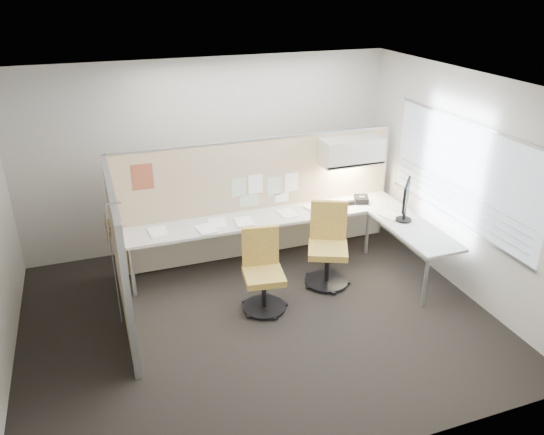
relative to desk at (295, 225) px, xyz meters
name	(u,v)px	position (x,y,z in m)	size (l,w,h in m)	color
floor	(258,318)	(-0.93, -1.13, -0.61)	(5.50, 4.50, 0.01)	black
ceiling	(254,86)	(-0.93, -1.13, 2.20)	(5.50, 4.50, 0.01)	white
wall_back	(209,155)	(-0.93, 1.12, 0.80)	(5.50, 0.02, 2.80)	beige
wall_front	(349,330)	(-0.93, -3.38, 0.80)	(5.50, 0.02, 2.80)	beige
wall_right	(461,184)	(1.82, -1.13, 0.80)	(0.02, 4.50, 2.80)	beige
window_pane	(462,173)	(1.79, -1.13, 0.95)	(0.01, 2.80, 1.30)	#A7B4C2
partition_back	(258,199)	(-0.38, 0.47, 0.27)	(4.10, 0.06, 1.75)	tan
partition_left	(119,257)	(-2.43, -0.63, 0.27)	(0.06, 2.20, 1.75)	tan
desk	(295,225)	(0.00, 0.00, 0.00)	(4.00, 2.07, 0.73)	beige
overhead_bin	(351,151)	(0.97, 0.26, 0.91)	(0.90, 0.36, 0.38)	beige
task_light_strip	(351,165)	(0.97, 0.26, 0.70)	(0.60, 0.06, 0.02)	#FFEABF
pinned_papers	(264,189)	(-0.30, 0.44, 0.43)	(1.01, 0.00, 0.47)	#8CBF8C
poster	(142,177)	(-1.98, 0.44, 0.82)	(0.28, 0.00, 0.35)	#E1471C
chair_left	(263,273)	(-0.78, -0.90, -0.12)	(0.54, 0.56, 1.02)	black
chair_right	(328,247)	(0.23, -0.61, -0.09)	(0.68, 0.69, 1.10)	black
monitor	(406,199)	(1.37, -0.62, 0.45)	(0.36, 0.43, 0.56)	black
phone	(361,199)	(1.12, 0.15, 0.18)	(0.26, 0.25, 0.12)	black
stapler	(327,202)	(0.63, 0.29, 0.15)	(0.14, 0.04, 0.05)	black
tape_dispenser	(351,203)	(0.94, 0.13, 0.16)	(0.10, 0.06, 0.06)	black
coat_hook	(109,237)	(-2.51, -1.21, 0.82)	(0.18, 0.45, 1.34)	silver
paper_stack_0	(158,232)	(-1.88, 0.13, 0.14)	(0.23, 0.30, 0.03)	white
paper_stack_1	(217,223)	(-1.08, 0.14, 0.14)	(0.23, 0.30, 0.02)	white
paper_stack_2	(244,222)	(-0.73, 0.03, 0.15)	(0.23, 0.30, 0.04)	white
paper_stack_3	(287,213)	(-0.06, 0.14, 0.14)	(0.23, 0.30, 0.02)	white
paper_stack_4	(316,208)	(0.38, 0.15, 0.14)	(0.23, 0.30, 0.03)	white
paper_stack_5	(391,215)	(1.28, -0.43, 0.14)	(0.23, 0.30, 0.02)	white
paper_stack_6	(206,229)	(-1.27, 0.00, 0.14)	(0.23, 0.30, 0.03)	white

